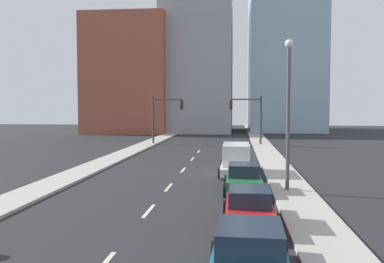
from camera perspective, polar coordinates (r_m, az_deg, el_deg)
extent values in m
cube|color=#ADA89E|center=(54.51, -5.24, -1.35)|extent=(2.23, 99.80, 0.15)
cube|color=#ADA89E|center=(53.56, 9.13, -1.47)|extent=(2.23, 99.80, 0.15)
cube|color=beige|center=(19.06, -5.78, -10.47)|extent=(0.16, 2.40, 0.01)
cube|color=beige|center=(24.30, -3.15, -7.44)|extent=(0.16, 2.40, 0.01)
cube|color=beige|center=(30.73, -1.20, -5.15)|extent=(0.16, 2.40, 0.01)
cube|color=beige|center=(37.13, 0.05, -3.67)|extent=(0.16, 2.40, 0.01)
cube|color=beige|center=(43.15, 0.89, -2.68)|extent=(0.16, 2.40, 0.01)
cube|color=#9E513D|center=(77.10, -7.99, 7.34)|extent=(14.00, 16.00, 19.85)
cube|color=#99999E|center=(79.32, 0.97, 8.81)|extent=(12.00, 20.00, 24.12)
cube|color=#99B7CC|center=(83.80, 12.15, 10.58)|extent=(13.00, 20.00, 30.34)
cylinder|color=#38383D|center=(51.25, -5.21, 1.50)|extent=(0.24, 0.24, 5.78)
cylinder|color=#38383D|center=(50.93, -3.31, 4.30)|extent=(3.45, 0.16, 0.16)
cube|color=black|center=(50.67, -1.38, 3.60)|extent=(0.34, 0.32, 1.10)
cylinder|color=red|center=(50.50, -1.40, 3.98)|extent=(0.22, 0.04, 0.22)
cylinder|color=#593F0C|center=(50.50, -1.40, 3.60)|extent=(0.22, 0.04, 0.22)
cylinder|color=#0C3F14|center=(50.50, -1.40, 3.21)|extent=(0.22, 0.04, 0.22)
cylinder|color=#38383D|center=(50.36, 9.15, 1.44)|extent=(0.24, 0.24, 5.78)
cylinder|color=#38383D|center=(50.27, 7.21, 4.29)|extent=(3.45, 0.16, 0.16)
cube|color=black|center=(50.26, 5.23, 3.59)|extent=(0.34, 0.32, 1.10)
cylinder|color=red|center=(50.09, 5.23, 3.98)|extent=(0.22, 0.04, 0.22)
cylinder|color=#593F0C|center=(50.09, 5.23, 3.59)|extent=(0.22, 0.04, 0.22)
cylinder|color=#0C3F14|center=(50.09, 5.23, 3.20)|extent=(0.22, 0.04, 0.22)
cylinder|color=#4C4C51|center=(22.91, 12.70, 1.37)|extent=(0.20, 0.20, 7.58)
sphere|color=white|center=(23.12, 12.83, 11.35)|extent=(0.44, 0.44, 0.44)
cube|color=#1E2838|center=(11.33, 7.70, -13.84)|extent=(1.72, 2.16, 0.65)
cylinder|color=black|center=(13.03, 3.14, -15.69)|extent=(0.23, 0.62, 0.62)
cylinder|color=black|center=(13.04, 12.11, -15.74)|extent=(0.23, 0.62, 0.62)
cube|color=red|center=(16.70, 7.64, -10.68)|extent=(1.78, 4.49, 0.65)
cube|color=#1E2838|center=(16.55, 7.66, -8.55)|extent=(1.56, 2.02, 0.61)
cylinder|color=black|center=(18.09, 4.56, -10.12)|extent=(0.22, 0.69, 0.69)
cylinder|color=black|center=(18.13, 10.47, -10.13)|extent=(0.22, 0.69, 0.69)
cylinder|color=black|center=(15.40, 4.28, -12.53)|extent=(0.22, 0.69, 0.69)
cylinder|color=black|center=(15.45, 11.28, -12.53)|extent=(0.22, 0.69, 0.69)
cube|color=#1E6033|center=(23.07, 6.91, -6.71)|extent=(1.83, 4.54, 0.69)
cube|color=#1E2838|center=(22.96, 6.92, -5.08)|extent=(1.60, 2.05, 0.63)
cylinder|color=black|center=(24.49, 4.63, -6.57)|extent=(0.22, 0.67, 0.67)
cylinder|color=black|center=(24.53, 9.05, -6.58)|extent=(0.22, 0.67, 0.67)
cylinder|color=black|center=(21.72, 4.49, -7.85)|extent=(0.22, 0.67, 0.67)
cylinder|color=black|center=(21.77, 9.48, -7.86)|extent=(0.22, 0.67, 0.67)
cube|color=silver|center=(29.14, 5.90, -4.75)|extent=(2.00, 6.14, 0.53)
cube|color=silver|center=(28.72, 5.91, -2.99)|extent=(1.75, 3.81, 1.33)
cylinder|color=black|center=(31.06, 4.02, -4.45)|extent=(0.22, 0.68, 0.67)
cylinder|color=black|center=(31.05, 7.81, -4.47)|extent=(0.22, 0.68, 0.67)
cylinder|color=black|center=(27.30, 3.72, -5.53)|extent=(0.22, 0.68, 0.67)
cylinder|color=black|center=(27.29, 8.05, -5.56)|extent=(0.22, 0.68, 0.67)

